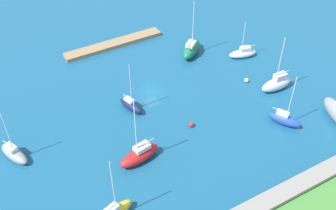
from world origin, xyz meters
The scene contains 12 objects.
water centered at (0.00, 0.00, 0.00)m, with size 160.00×160.00×0.00m, color #19567F.
pier_dock centered at (-0.23, -17.39, 0.42)m, with size 21.23×2.74×0.83m, color #997A56.
breakwater centered at (0.00, 29.82, 0.78)m, with size 69.57×2.55×1.57m, color gray.
sailboat_white_east_end centered at (-21.32, -0.72, 0.94)m, with size 5.99×3.38×8.13m.
sailboat_red_off_beacon centered at (9.16, 13.75, 1.19)m, with size 7.11×3.44×11.74m.
sailboat_blue_outer_mooring centered at (-15.30, 18.34, 1.01)m, with size 4.31×5.80×9.88m.
sailboat_green_far_south centered at (-12.75, -6.59, 1.38)m, with size 7.00×6.18×11.66m.
sailboat_navy_center_basin centered at (5.27, 2.59, 0.93)m, with size 3.10×5.45×9.66m.
sailboat_gray_by_breakwater centered at (25.57, 3.96, 0.95)m, with size 4.02×6.09×9.23m.
sailboat_white_lone_south centered at (-20.23, 10.70, 1.36)m, with size 6.39×2.36×11.14m.
mooring_buoy_white centered at (-16.89, 6.30, 0.42)m, with size 0.85×0.85×0.85m, color white.
mooring_buoy_red centered at (-1.57, 11.38, 0.43)m, with size 0.85×0.85×0.85m, color red.
Camera 1 is at (25.75, 51.82, 47.26)m, focal length 43.65 mm.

